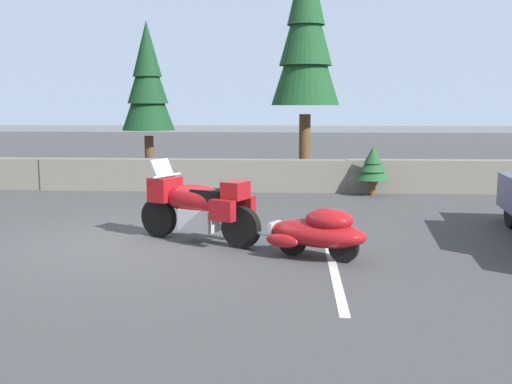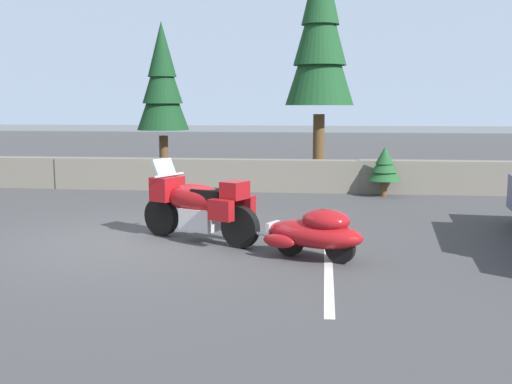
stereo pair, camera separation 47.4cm
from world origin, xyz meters
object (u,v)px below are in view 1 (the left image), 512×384
object	(u,v)px
car_shaped_trailer	(318,231)
pine_tree_secondary	(147,82)
touring_motorcycle	(198,205)
pine_tree_tall	(306,33)

from	to	relation	value
car_shaped_trailer	pine_tree_secondary	bearing A→B (deg)	117.72
pine_tree_secondary	car_shaped_trailer	bearing A→B (deg)	-62.28
touring_motorcycle	car_shaped_trailer	distance (m)	2.16
pine_tree_secondary	touring_motorcycle	bearing A→B (deg)	-71.04
touring_motorcycle	pine_tree_secondary	size ratio (longest dim) A/B	0.46
car_shaped_trailer	pine_tree_tall	distance (m)	9.84
pine_tree_tall	pine_tree_secondary	xyz separation A→B (m)	(-4.54, -0.31, -1.37)
touring_motorcycle	pine_tree_secondary	bearing A→B (deg)	108.96
touring_motorcycle	pine_tree_tall	size ratio (longest dim) A/B	0.31
pine_tree_secondary	pine_tree_tall	bearing A→B (deg)	3.95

